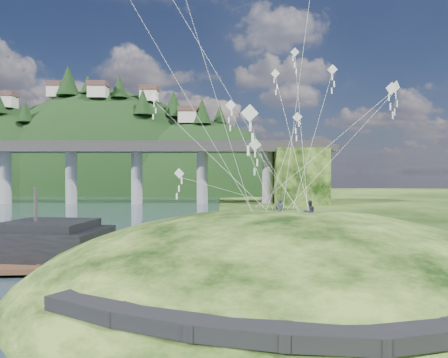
{
  "coord_description": "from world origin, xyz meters",
  "views": [
    {
      "loc": [
        3.93,
        -24.32,
        7.53
      ],
      "look_at": [
        4.0,
        6.0,
        7.0
      ],
      "focal_mm": 32.0,
      "sensor_mm": 36.0,
      "label": 1
    }
  ],
  "objects": [
    {
      "name": "ground",
      "position": [
        0.0,
        0.0,
        0.0
      ],
      "size": [
        320.0,
        320.0,
        0.0
      ],
      "primitive_type": "plane",
      "color": "black",
      "rests_on": "ground"
    },
    {
      "name": "grass_hill",
      "position": [
        8.0,
        2.0,
        -1.5
      ],
      "size": [
        36.0,
        32.0,
        13.0
      ],
      "color": "black",
      "rests_on": "ground"
    },
    {
      "name": "footpath",
      "position": [
        7.46,
        -9.74,
        2.08
      ],
      "size": [
        22.29,
        5.84,
        0.83
      ],
      "color": "black",
      "rests_on": "ground"
    },
    {
      "name": "bridge",
      "position": [
        -26.46,
        70.07,
        9.7
      ],
      "size": [
        160.0,
        11.0,
        15.0
      ],
      "color": "#2D2B2B",
      "rests_on": "ground"
    },
    {
      "name": "far_ridge",
      "position": [
        -43.58,
        122.17,
        -7.44
      ],
      "size": [
        153.0,
        70.0,
        94.5
      ],
      "color": "black",
      "rests_on": "ground"
    },
    {
      "name": "wooden_dock",
      "position": [
        -9.56,
        4.78,
        0.49
      ],
      "size": [
        15.74,
        3.68,
        1.11
      ],
      "color": "#3C2418",
      "rests_on": "ground"
    },
    {
      "name": "kite_flyers",
      "position": [
        8.77,
        1.33,
        5.76
      ],
      "size": [
        2.54,
        0.93,
        1.68
      ],
      "color": "#262933",
      "rests_on": "ground"
    },
    {
      "name": "kite_swarm",
      "position": [
        6.66,
        1.67,
        15.54
      ],
      "size": [
        20.53,
        14.63,
        20.08
      ],
      "color": "silver",
      "rests_on": "ground"
    }
  ]
}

